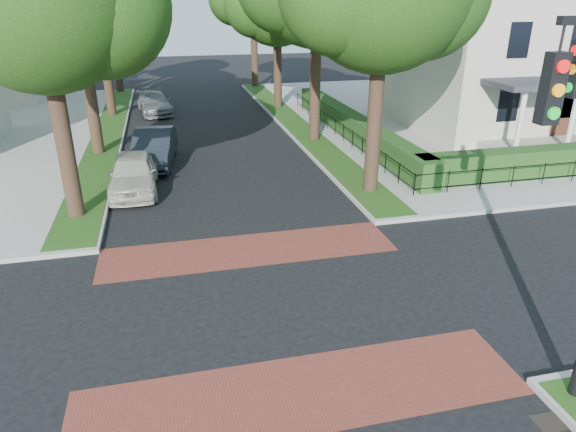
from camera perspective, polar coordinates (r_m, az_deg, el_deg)
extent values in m
plane|color=black|center=(13.24, -2.02, -9.94)|extent=(120.00, 120.00, 0.00)
cube|color=gray|center=(37.57, 22.42, 10.58)|extent=(30.00, 30.00, 0.15)
cube|color=maroon|center=(15.97, -4.34, -3.77)|extent=(9.00, 2.20, 0.01)
cube|color=maroon|center=(10.77, 1.60, -19.04)|extent=(9.00, 2.20, 0.01)
cube|color=black|center=(11.33, 27.24, -19.65)|extent=(0.65, 0.45, 0.01)
cube|color=#244313|center=(31.71, 0.64, 10.38)|extent=(1.60, 29.80, 0.02)
cube|color=#244313|center=(30.97, -19.38, 8.76)|extent=(1.60, 29.80, 0.02)
cylinder|color=black|center=(19.73, 9.76, 12.97)|extent=(0.56, 0.56, 7.35)
cylinder|color=black|center=(27.17, 3.08, 16.40)|extent=(0.56, 0.56, 7.70)
cylinder|color=black|center=(35.89, -1.16, 17.27)|extent=(0.56, 0.56, 6.65)
sphere|color=#183C10|center=(35.70, -1.21, 22.88)|extent=(5.80, 5.80, 5.80)
sphere|color=#183C10|center=(36.36, 1.34, 22.26)|extent=(4.35, 4.35, 4.35)
sphere|color=#183C10|center=(35.22, -3.62, 22.35)|extent=(4.06, 4.06, 4.06)
cylinder|color=black|center=(44.67, -3.78, 18.64)|extent=(0.56, 0.56, 7.00)
cylinder|color=black|center=(18.54, -24.05, 10.11)|extent=(0.56, 0.56, 7.00)
sphere|color=#183C10|center=(18.25, -20.27, 21.03)|extent=(4.50, 4.50, 4.50)
cylinder|color=black|center=(26.27, -21.50, 15.04)|extent=(0.56, 0.56, 8.05)
cylinder|color=black|center=(35.23, -19.67, 16.05)|extent=(0.56, 0.56, 6.86)
sphere|color=#183C10|center=(35.22, -17.72, 21.58)|extent=(4.20, 4.20, 4.20)
sphere|color=#183C10|center=(35.00, -22.90, 21.07)|extent=(3.92, 3.92, 3.92)
cylinder|color=black|center=(44.14, -18.69, 17.58)|extent=(0.56, 0.56, 7.14)
cube|color=#163E15|center=(28.43, 7.26, 9.90)|extent=(1.00, 18.00, 1.20)
cube|color=beige|center=(33.42, 23.57, 16.15)|extent=(12.00, 10.00, 8.00)
cube|color=gray|center=(29.32, 29.37, 6.79)|extent=(9.60, 2.40, 0.50)
cylinder|color=white|center=(25.58, 24.37, 9.41)|extent=(0.24, 0.24, 3.00)
cylinder|color=white|center=(27.34, 29.05, 9.34)|extent=(0.24, 0.24, 3.00)
cube|color=black|center=(8.32, 27.28, 12.45)|extent=(0.28, 0.22, 1.00)
cylinder|color=red|center=(8.18, 28.28, 14.42)|extent=(0.18, 0.05, 0.18)
cylinder|color=orange|center=(8.22, 27.85, 12.24)|extent=(0.18, 0.05, 0.18)
cylinder|color=#0CB226|center=(8.27, 27.43, 10.09)|extent=(0.18, 0.05, 0.18)
cylinder|color=red|center=(10.71, 29.32, 15.74)|extent=(0.05, 0.18, 0.18)
cylinder|color=orange|center=(10.74, 28.98, 14.07)|extent=(0.05, 0.18, 0.18)
cylinder|color=#0CB226|center=(10.78, 28.65, 12.41)|extent=(0.05, 0.18, 0.18)
imported|color=beige|center=(21.33, -16.81, 4.58)|extent=(1.88, 4.53, 1.53)
imported|color=black|center=(24.66, -14.65, 7.39)|extent=(2.27, 5.05, 1.61)
imported|color=slate|center=(35.91, -14.62, 12.03)|extent=(2.52, 4.91, 1.36)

